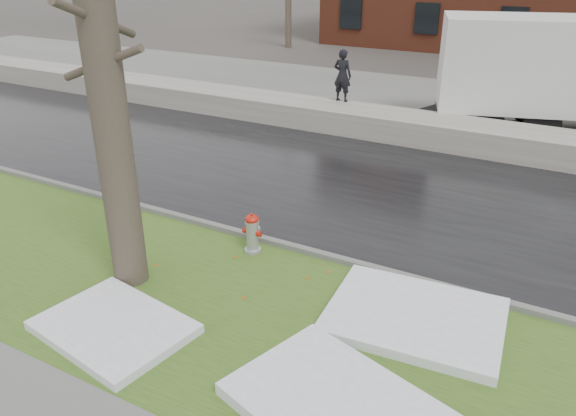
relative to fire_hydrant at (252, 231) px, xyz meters
The scene contains 13 objects.
ground 1.22m from the fire_hydrant, 30.23° to the right, with size 120.00×120.00×0.00m, color #47423D.
verge 2.11m from the fire_hydrant, 61.87° to the right, with size 60.00×4.50×0.04m, color #324F1A.
road 4.08m from the fire_hydrant, 76.14° to the left, with size 60.00×7.00×0.03m, color black.
parking_lot 12.48m from the fire_hydrant, 85.54° to the left, with size 60.00×9.00×0.03m, color slate.
curb 1.13m from the fire_hydrant, 24.11° to the left, with size 60.00×0.15×0.14m, color slate.
snowbank 8.19m from the fire_hydrant, 83.19° to the left, with size 60.00×1.60×0.75m, color #A29E94.
fire_hydrant is the anchor object (origin of this frame).
tree 3.91m from the fire_hydrant, 126.03° to the right, with size 1.49×1.77×7.17m.
box_truck 11.92m from the fire_hydrant, 68.59° to the left, with size 10.36×4.86×3.45m.
worker 9.04m from the fire_hydrant, 103.36° to the left, with size 0.60×0.39×1.64m, color black.
snow_patch_near 3.43m from the fire_hydrant, 11.26° to the right, with size 2.60×2.00×0.16m, color white.
snow_patch_far 3.13m from the fire_hydrant, 99.83° to the right, with size 2.20×1.60×0.14m, color white.
snow_patch_side 4.36m from the fire_hydrant, 43.06° to the right, with size 2.80×1.80×0.18m, color white.
Camera 1 is at (4.09, -7.24, 5.27)m, focal length 35.00 mm.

